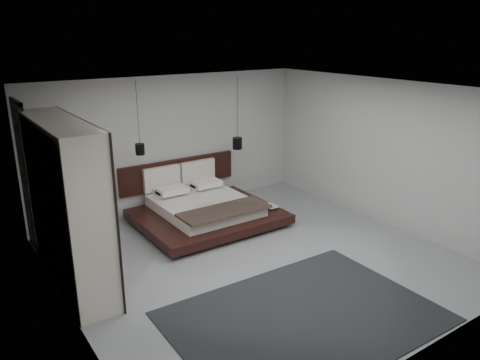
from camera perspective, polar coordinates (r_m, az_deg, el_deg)
floor at (r=7.92m, az=2.04°, el=-9.59°), size 6.00×6.00×0.00m
ceiling at (r=7.09m, az=2.29°, el=10.96°), size 6.00×6.00×0.00m
wall_back at (r=9.87m, az=-8.29°, el=4.45°), size 6.00×0.00×6.00m
wall_front at (r=5.45m, az=21.46°, el=-7.77°), size 6.00×0.00×6.00m
wall_left at (r=6.19m, az=-20.85°, el=-4.64°), size 0.00×6.00×6.00m
wall_right at (r=9.43m, az=17.01°, el=3.22°), size 0.00×6.00×6.00m
lattice_screen at (r=8.52m, az=-24.56°, el=0.17°), size 0.05×0.90×2.60m
bed at (r=9.32m, az=-4.46°, el=-3.43°), size 2.65×2.34×1.05m
book_lower at (r=9.40m, az=3.25°, el=-3.35°), size 0.26×0.32×0.03m
book_upper at (r=9.36m, az=3.26°, el=-3.28°), size 0.25×0.31×0.02m
pendant_left at (r=8.84m, az=-12.10°, el=3.73°), size 0.17×0.17×1.35m
pendant_right at (r=9.88m, az=-0.33°, el=4.53°), size 0.20×0.20×1.55m
wardrobe at (r=7.20m, az=-20.33°, el=-2.86°), size 0.60×2.53×2.48m
rug at (r=6.53m, az=7.83°, el=-16.16°), size 3.51×2.54×0.01m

